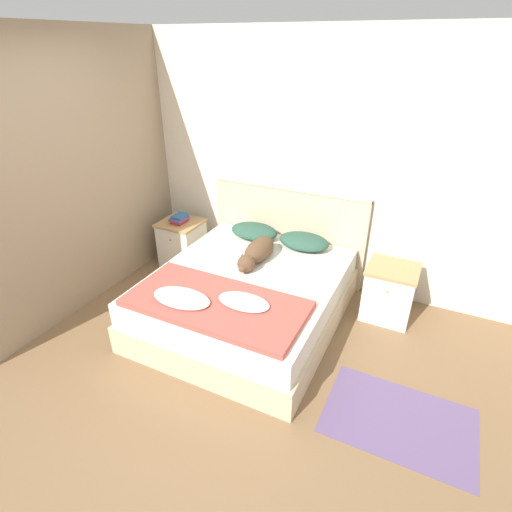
% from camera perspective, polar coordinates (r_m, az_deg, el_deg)
% --- Properties ---
extents(ground_plane, '(16.00, 16.00, 0.00)m').
position_cam_1_polar(ground_plane, '(3.35, -11.66, -18.38)').
color(ground_plane, brown).
extents(wall_back, '(9.00, 0.06, 2.55)m').
position_cam_1_polar(wall_back, '(4.31, 4.00, 13.14)').
color(wall_back, beige).
rests_on(wall_back, ground_plane).
extents(wall_side_left, '(0.06, 3.10, 2.55)m').
position_cam_1_polar(wall_side_left, '(4.31, -21.78, 11.23)').
color(wall_side_left, gray).
rests_on(wall_side_left, ground_plane).
extents(bed, '(1.67, 1.91, 0.50)m').
position_cam_1_polar(bed, '(3.83, -1.26, -5.92)').
color(bed, '#C6B28E').
rests_on(bed, ground_plane).
extents(headboard, '(1.75, 0.06, 1.05)m').
position_cam_1_polar(headboard, '(4.46, 4.45, 3.71)').
color(headboard, '#C6B28E').
rests_on(headboard, ground_plane).
extents(nightstand_left, '(0.47, 0.45, 0.54)m').
position_cam_1_polar(nightstand_left, '(4.86, -10.48, 1.89)').
color(nightstand_left, silver).
rests_on(nightstand_left, ground_plane).
extents(nightstand_right, '(0.47, 0.45, 0.54)m').
position_cam_1_polar(nightstand_right, '(4.07, 18.48, -4.88)').
color(nightstand_right, silver).
rests_on(nightstand_right, ground_plane).
extents(pillow_left, '(0.53, 0.35, 0.15)m').
position_cam_1_polar(pillow_left, '(4.35, -0.27, 3.57)').
color(pillow_left, '#284C3D').
rests_on(pillow_left, bed).
extents(pillow_right, '(0.53, 0.35, 0.15)m').
position_cam_1_polar(pillow_right, '(4.15, 6.85, 2.08)').
color(pillow_right, '#284C3D').
rests_on(pillow_right, bed).
extents(quilt, '(1.47, 0.71, 0.09)m').
position_cam_1_polar(quilt, '(3.27, -5.99, -6.65)').
color(quilt, '#BC4C42').
rests_on(quilt, bed).
extents(dog, '(0.22, 0.71, 0.20)m').
position_cam_1_polar(dog, '(3.87, 0.14, 0.55)').
color(dog, brown).
rests_on(dog, bed).
extents(book_stack, '(0.17, 0.22, 0.09)m').
position_cam_1_polar(book_stack, '(4.72, -10.88, 5.26)').
color(book_stack, '#AD2D28').
rests_on(book_stack, nightstand_left).
extents(rug, '(1.04, 0.71, 0.00)m').
position_cam_1_polar(rug, '(3.27, 19.76, -21.22)').
color(rug, '#604C75').
rests_on(rug, ground_plane).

